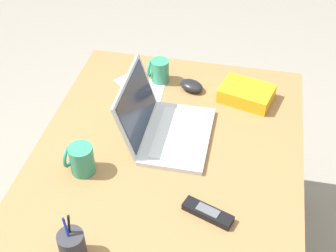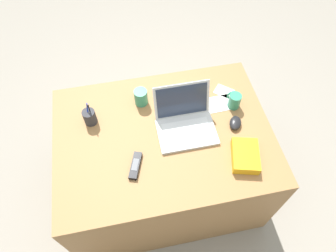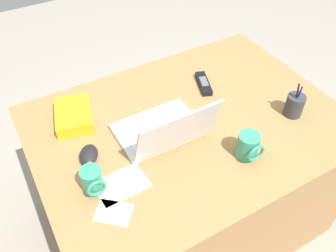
{
  "view_description": "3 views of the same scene",
  "coord_description": "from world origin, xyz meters",
  "px_view_note": "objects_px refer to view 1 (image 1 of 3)",
  "views": [
    {
      "loc": [
        -1.06,
        -0.23,
        1.85
      ],
      "look_at": [
        0.08,
        0.0,
        0.82
      ],
      "focal_mm": 49.25,
      "sensor_mm": 36.0,
      "label": 1
    },
    {
      "loc": [
        -0.16,
        -0.93,
        2.23
      ],
      "look_at": [
        0.03,
        0.02,
        0.78
      ],
      "focal_mm": 32.87,
      "sensor_mm": 36.0,
      "label": 2
    },
    {
      "loc": [
        0.59,
        0.86,
        1.73
      ],
      "look_at": [
        0.11,
        0.01,
        0.77
      ],
      "focal_mm": 37.4,
      "sensor_mm": 36.0,
      "label": 3
    }
  ],
  "objects_px": {
    "laptop": "(165,126)",
    "snack_bag": "(247,94)",
    "pen_holder": "(72,246)",
    "cordless_phone": "(208,213)",
    "coffee_mug_white": "(159,71)",
    "computer_mouse": "(191,86)",
    "coffee_mug_tall": "(81,159)"
  },
  "relations": [
    {
      "from": "cordless_phone",
      "to": "snack_bag",
      "type": "distance_m",
      "value": 0.6
    },
    {
      "from": "coffee_mug_tall",
      "to": "pen_holder",
      "type": "bearing_deg",
      "value": -164.26
    },
    {
      "from": "coffee_mug_white",
      "to": "snack_bag",
      "type": "height_order",
      "value": "coffee_mug_white"
    },
    {
      "from": "laptop",
      "to": "coffee_mug_tall",
      "type": "relative_size",
      "value": 3.18
    },
    {
      "from": "computer_mouse",
      "to": "coffee_mug_white",
      "type": "relative_size",
      "value": 1.04
    },
    {
      "from": "computer_mouse",
      "to": "laptop",
      "type": "bearing_deg",
      "value": -163.74
    },
    {
      "from": "laptop",
      "to": "coffee_mug_white",
      "type": "xyz_separation_m",
      "value": [
        0.33,
        0.09,
        0.0
      ]
    },
    {
      "from": "cordless_phone",
      "to": "coffee_mug_white",
      "type": "bearing_deg",
      "value": 24.52
    },
    {
      "from": "cordless_phone",
      "to": "pen_holder",
      "type": "bearing_deg",
      "value": 122.0
    },
    {
      "from": "coffee_mug_white",
      "to": "snack_bag",
      "type": "bearing_deg",
      "value": -98.34
    },
    {
      "from": "cordless_phone",
      "to": "snack_bag",
      "type": "xyz_separation_m",
      "value": [
        0.59,
        -0.07,
        0.02
      ]
    },
    {
      "from": "pen_holder",
      "to": "snack_bag",
      "type": "xyz_separation_m",
      "value": [
        0.81,
        -0.41,
        -0.02
      ]
    },
    {
      "from": "coffee_mug_tall",
      "to": "pen_holder",
      "type": "relative_size",
      "value": 0.64
    },
    {
      "from": "coffee_mug_tall",
      "to": "cordless_phone",
      "type": "bearing_deg",
      "value": -102.79
    },
    {
      "from": "coffee_mug_tall",
      "to": "cordless_phone",
      "type": "distance_m",
      "value": 0.45
    },
    {
      "from": "laptop",
      "to": "pen_holder",
      "type": "xyz_separation_m",
      "value": [
        -0.54,
        0.14,
        0.0
      ]
    },
    {
      "from": "coffee_mug_white",
      "to": "pen_holder",
      "type": "distance_m",
      "value": 0.87
    },
    {
      "from": "laptop",
      "to": "cordless_phone",
      "type": "xyz_separation_m",
      "value": [
        -0.32,
        -0.2,
        -0.03
      ]
    },
    {
      "from": "computer_mouse",
      "to": "coffee_mug_tall",
      "type": "distance_m",
      "value": 0.59
    },
    {
      "from": "laptop",
      "to": "coffee_mug_white",
      "type": "bearing_deg",
      "value": 15.96
    },
    {
      "from": "coffee_mug_white",
      "to": "coffee_mug_tall",
      "type": "height_order",
      "value": "coffee_mug_tall"
    },
    {
      "from": "laptop",
      "to": "pen_holder",
      "type": "relative_size",
      "value": 2.03
    },
    {
      "from": "laptop",
      "to": "pen_holder",
      "type": "height_order",
      "value": "laptop"
    },
    {
      "from": "cordless_phone",
      "to": "pen_holder",
      "type": "relative_size",
      "value": 0.99
    },
    {
      "from": "coffee_mug_white",
      "to": "coffee_mug_tall",
      "type": "distance_m",
      "value": 0.57
    },
    {
      "from": "coffee_mug_tall",
      "to": "computer_mouse",
      "type": "bearing_deg",
      "value": -28.54
    },
    {
      "from": "laptop",
      "to": "pen_holder",
      "type": "bearing_deg",
      "value": 165.06
    },
    {
      "from": "computer_mouse",
      "to": "coffee_mug_white",
      "type": "distance_m",
      "value": 0.15
    },
    {
      "from": "laptop",
      "to": "snack_bag",
      "type": "xyz_separation_m",
      "value": [
        0.27,
        -0.27,
        -0.02
      ]
    },
    {
      "from": "coffee_mug_white",
      "to": "cordless_phone",
      "type": "height_order",
      "value": "coffee_mug_white"
    },
    {
      "from": "coffee_mug_tall",
      "to": "laptop",
      "type": "bearing_deg",
      "value": -46.14
    },
    {
      "from": "laptop",
      "to": "computer_mouse",
      "type": "distance_m",
      "value": 0.3
    }
  ]
}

